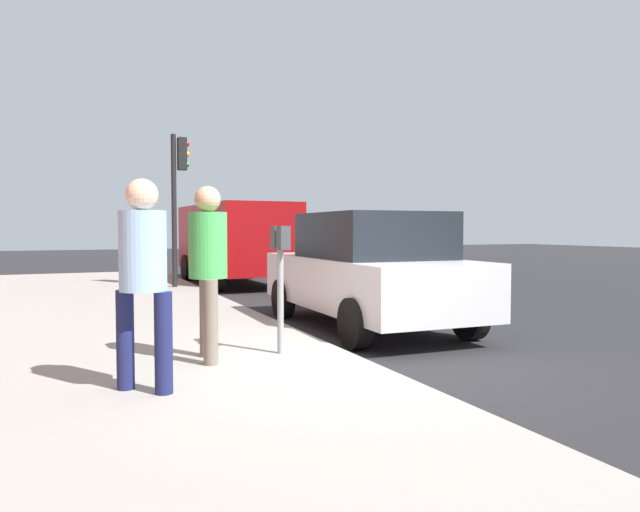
{
  "coord_description": "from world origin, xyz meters",
  "views": [
    {
      "loc": [
        -5.71,
        2.88,
        1.53
      ],
      "look_at": [
        0.12,
        0.36,
        1.23
      ],
      "focal_mm": 32.82,
      "sensor_mm": 36.0,
      "label": 1
    }
  ],
  "objects_px": {
    "parked_sedan_near": "(368,270)",
    "pedestrian_at_meter": "(208,257)",
    "parking_meter": "(280,262)",
    "parked_van_far": "(235,239)",
    "traffic_signal": "(178,185)",
    "pedestrian_bystander": "(143,266)"
  },
  "relations": [
    {
      "from": "parking_meter",
      "to": "parked_sedan_near",
      "type": "relative_size",
      "value": 0.32
    },
    {
      "from": "parking_meter",
      "to": "pedestrian_bystander",
      "type": "xyz_separation_m",
      "value": [
        -0.98,
        1.57,
        0.05
      ]
    },
    {
      "from": "parked_van_far",
      "to": "traffic_signal",
      "type": "height_order",
      "value": "traffic_signal"
    },
    {
      "from": "pedestrian_bystander",
      "to": "traffic_signal",
      "type": "bearing_deg",
      "value": 32.64
    },
    {
      "from": "parked_sedan_near",
      "to": "traffic_signal",
      "type": "height_order",
      "value": "traffic_signal"
    },
    {
      "from": "traffic_signal",
      "to": "parked_van_far",
      "type": "bearing_deg",
      "value": -48.48
    },
    {
      "from": "pedestrian_at_meter",
      "to": "pedestrian_bystander",
      "type": "distance_m",
      "value": 1.21
    },
    {
      "from": "pedestrian_at_meter",
      "to": "traffic_signal",
      "type": "bearing_deg",
      "value": 88.83
    },
    {
      "from": "pedestrian_at_meter",
      "to": "parked_sedan_near",
      "type": "height_order",
      "value": "pedestrian_at_meter"
    },
    {
      "from": "parking_meter",
      "to": "parked_van_far",
      "type": "height_order",
      "value": "parked_van_far"
    },
    {
      "from": "pedestrian_bystander",
      "to": "traffic_signal",
      "type": "height_order",
      "value": "traffic_signal"
    },
    {
      "from": "parking_meter",
      "to": "parked_van_far",
      "type": "xyz_separation_m",
      "value": [
        9.59,
        -2.08,
        0.09
      ]
    },
    {
      "from": "parked_van_far",
      "to": "traffic_signal",
      "type": "xyz_separation_m",
      "value": [
        -1.59,
        1.79,
        1.32
      ]
    },
    {
      "from": "pedestrian_bystander",
      "to": "traffic_signal",
      "type": "xyz_separation_m",
      "value": [
        8.98,
        -1.86,
        1.36
      ]
    },
    {
      "from": "pedestrian_bystander",
      "to": "pedestrian_at_meter",
      "type": "bearing_deg",
      "value": 5.39
    },
    {
      "from": "parking_meter",
      "to": "parked_sedan_near",
      "type": "bearing_deg",
      "value": -48.38
    },
    {
      "from": "parked_sedan_near",
      "to": "parked_van_far",
      "type": "bearing_deg",
      "value": -0.01
    },
    {
      "from": "pedestrian_at_meter",
      "to": "pedestrian_bystander",
      "type": "relative_size",
      "value": 1.01
    },
    {
      "from": "parking_meter",
      "to": "traffic_signal",
      "type": "relative_size",
      "value": 0.39
    },
    {
      "from": "parked_sedan_near",
      "to": "pedestrian_at_meter",
      "type": "bearing_deg",
      "value": 123.07
    },
    {
      "from": "parking_meter",
      "to": "pedestrian_at_meter",
      "type": "distance_m",
      "value": 0.81
    },
    {
      "from": "parking_meter",
      "to": "traffic_signal",
      "type": "height_order",
      "value": "traffic_signal"
    }
  ]
}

